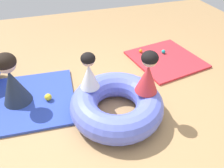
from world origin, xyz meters
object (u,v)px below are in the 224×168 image
Objects in this scene: play_ball_teal at (163,52)px; adult_seated at (11,80)px; child_in_white at (89,71)px; play_ball_yellow at (48,97)px; play_ball_orange at (141,51)px; child_in_red at (148,73)px; inflatable_cushion at (117,105)px.

adult_seated is at bearing -167.49° from play_ball_teal.
child_in_white is 4.89× the size of play_ball_yellow.
play_ball_teal is (0.39, -0.16, 0.00)m from play_ball_orange.
child_in_white reaches higher than play_ball_orange.
child_in_white is 1.72m from play_ball_orange.
child_in_white reaches higher than play_ball_yellow.
play_ball_teal is (2.56, 0.57, -0.33)m from adult_seated.
adult_seated is 11.49× the size of play_ball_orange.
child_in_white is at bearing 155.69° from child_in_red.
adult_seated is 9.98× the size of play_ball_teal.
inflatable_cushion is 2.16× the size of child_in_red.
play_ball_orange is at bearing -5.42° from adult_seated.
child_in_white reaches higher than adult_seated.
inflatable_cushion is 0.99m from play_ball_yellow.
play_ball_teal is 2.26m from play_ball_yellow.
adult_seated is 0.52m from play_ball_yellow.
child_in_white reaches higher than play_ball_teal.
inflatable_cushion is 1.60× the size of adult_seated.
inflatable_cushion is 2.45× the size of child_in_white.
play_ball_orange is (0.56, 1.39, -0.55)m from child_in_red.
child_in_red is 1.13× the size of child_in_white.
play_ball_orange is 0.65× the size of play_ball_yellow.
child_in_white is (-0.28, 0.25, 0.41)m from inflatable_cushion.
adult_seated is (-0.96, 0.38, -0.19)m from child_in_white.
play_ball_orange is (2.17, 0.73, -0.33)m from adult_seated.
play_ball_yellow is (-2.16, -0.68, 0.01)m from play_ball_teal.
inflatable_cushion reaches higher than play_ball_orange.
inflatable_cushion reaches higher than play_ball_yellow.
inflatable_cushion is at bearing -177.11° from child_in_white.
child_in_red is at bearing -5.93° from inflatable_cushion.
child_in_white is 1.05m from adult_seated.
play_ball_orange is at bearing 158.30° from play_ball_teal.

